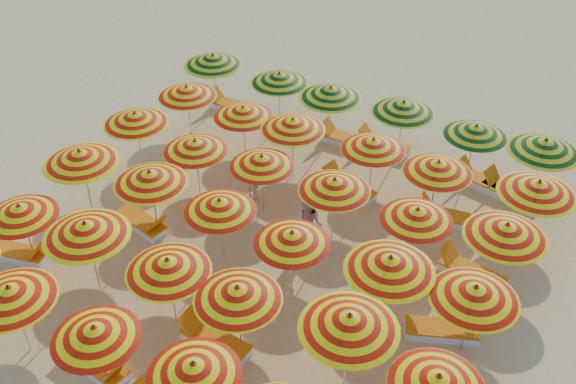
# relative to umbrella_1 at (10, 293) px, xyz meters

# --- Properties ---
(ground) EXTENTS (120.00, 120.00, 0.00)m
(ground) POSITION_rel_umbrella_1_xyz_m (3.34, 5.77, -1.85)
(ground) COLOR #ECBE69
(ground) RESTS_ON ground
(umbrella_1) EXTENTS (2.13, 2.13, 2.10)m
(umbrella_1) POSITION_rel_umbrella_1_xyz_m (0.00, 0.00, 0.00)
(umbrella_1) COLOR silver
(umbrella_1) RESTS_ON ground
(umbrella_2) EXTENTS (2.39, 2.39, 1.96)m
(umbrella_2) POSITION_rel_umbrella_1_xyz_m (2.24, 0.11, -0.13)
(umbrella_2) COLOR silver
(umbrella_2) RESTS_ON ground
(umbrella_3) EXTENTS (2.13, 2.13, 1.97)m
(umbrella_3) POSITION_rel_umbrella_1_xyz_m (4.52, 0.33, -0.11)
(umbrella_3) COLOR silver
(umbrella_3) RESTS_ON ground
(umbrella_6) EXTENTS (1.99, 1.99, 1.96)m
(umbrella_6) POSITION_rel_umbrella_1_xyz_m (-2.12, 2.21, -0.12)
(umbrella_6) COLOR silver
(umbrella_6) RESTS_ON ground
(umbrella_7) EXTENTS (2.77, 2.77, 2.23)m
(umbrella_7) POSITION_rel_umbrella_1_xyz_m (0.06, 2.27, 0.11)
(umbrella_7) COLOR silver
(umbrella_7) RESTS_ON ground
(umbrella_8) EXTENTS (2.38, 2.38, 2.09)m
(umbrella_8) POSITION_rel_umbrella_1_xyz_m (2.43, 2.31, -0.01)
(umbrella_8) COLOR silver
(umbrella_8) RESTS_ON ground
(umbrella_9) EXTENTS (2.16, 2.16, 2.08)m
(umbrella_9) POSITION_rel_umbrella_1_xyz_m (4.25, 2.34, -0.02)
(umbrella_9) COLOR silver
(umbrella_9) RESTS_ON ground
(umbrella_10) EXTENTS (2.62, 2.62, 2.23)m
(umbrella_10) POSITION_rel_umbrella_1_xyz_m (6.72, 2.64, 0.11)
(umbrella_10) COLOR silver
(umbrella_10) RESTS_ON ground
(umbrella_11) EXTENTS (2.05, 2.05, 2.01)m
(umbrella_11) POSITION_rel_umbrella_1_xyz_m (8.71, 2.25, -0.08)
(umbrella_11) COLOR silver
(umbrella_11) RESTS_ON ground
(umbrella_12) EXTENTS (2.33, 2.33, 2.23)m
(umbrella_12) POSITION_rel_umbrella_1_xyz_m (-2.22, 4.52, 0.12)
(umbrella_12) COLOR silver
(umbrella_12) RESTS_ON ground
(umbrella_13) EXTENTS (2.05, 2.05, 2.12)m
(umbrella_13) POSITION_rel_umbrella_1_xyz_m (-0.02, 4.78, 0.02)
(umbrella_13) COLOR silver
(umbrella_13) RESTS_ON ground
(umbrella_14) EXTENTS (2.30, 2.30, 1.99)m
(umbrella_14) POSITION_rel_umbrella_1_xyz_m (2.18, 4.77, -0.10)
(umbrella_14) COLOR silver
(umbrella_14) RESTS_ON ground
(umbrella_15) EXTENTS (2.24, 2.24, 1.98)m
(umbrella_15) POSITION_rel_umbrella_1_xyz_m (4.38, 4.56, -0.10)
(umbrella_15) COLOR silver
(umbrella_15) RESTS_ON ground
(umbrella_16) EXTENTS (2.55, 2.55, 2.21)m
(umbrella_16) POSITION_rel_umbrella_1_xyz_m (6.82, 4.63, 0.10)
(umbrella_16) COLOR silver
(umbrella_16) RESTS_ON ground
(umbrella_17) EXTENTS (2.53, 2.53, 2.10)m
(umbrella_17) POSITION_rel_umbrella_1_xyz_m (8.71, 4.76, 0.00)
(umbrella_17) COLOR silver
(umbrella_17) RESTS_ON ground
(umbrella_18) EXTENTS (2.66, 2.66, 2.13)m
(umbrella_18) POSITION_rel_umbrella_1_xyz_m (-2.34, 7.00, 0.03)
(umbrella_18) COLOR silver
(umbrella_18) RESTS_ON ground
(umbrella_19) EXTENTS (2.47, 2.47, 2.01)m
(umbrella_19) POSITION_rel_umbrella_1_xyz_m (0.05, 6.74, -0.08)
(umbrella_19) COLOR silver
(umbrella_19) RESTS_ON ground
(umbrella_20) EXTENTS (2.25, 2.25, 1.94)m
(umbrella_20) POSITION_rel_umbrella_1_xyz_m (2.08, 7.06, -0.13)
(umbrella_20) COLOR silver
(umbrella_20) RESTS_ON ground
(umbrella_21) EXTENTS (1.99, 1.99, 2.06)m
(umbrella_21) POSITION_rel_umbrella_1_xyz_m (4.40, 6.89, -0.04)
(umbrella_21) COLOR silver
(umbrella_21) RESTS_ON ground
(umbrella_22) EXTENTS (2.43, 2.43, 1.96)m
(umbrella_22) POSITION_rel_umbrella_1_xyz_m (6.69, 6.86, -0.13)
(umbrella_22) COLOR silver
(umbrella_22) RESTS_ON ground
(umbrella_23) EXTENTS (2.23, 2.23, 2.15)m
(umbrella_23) POSITION_rel_umbrella_1_xyz_m (8.81, 7.09, 0.04)
(umbrella_23) COLOR silver
(umbrella_23) RESTS_ON ground
(umbrella_24) EXTENTS (2.36, 2.36, 2.06)m
(umbrella_24) POSITION_rel_umbrella_1_xyz_m (-2.04, 9.23, -0.03)
(umbrella_24) COLOR silver
(umbrella_24) RESTS_ON ground
(umbrella_25) EXTENTS (2.37, 2.37, 1.99)m
(umbrella_25) POSITION_rel_umbrella_1_xyz_m (0.21, 9.08, -0.09)
(umbrella_25) COLOR silver
(umbrella_25) RESTS_ON ground
(umbrella_26) EXTENTS (2.47, 2.47, 2.11)m
(umbrella_26) POSITION_rel_umbrella_1_xyz_m (2.02, 9.00, 0.01)
(umbrella_26) COLOR silver
(umbrella_26) RESTS_ON ground
(umbrella_27) EXTENTS (2.12, 2.12, 2.01)m
(umbrella_27) POSITION_rel_umbrella_1_xyz_m (4.52, 9.26, -0.08)
(umbrella_27) COLOR silver
(umbrella_27) RESTS_ON ground
(umbrella_28) EXTENTS (2.29, 2.29, 2.04)m
(umbrella_28) POSITION_rel_umbrella_1_xyz_m (6.53, 9.00, -0.05)
(umbrella_28) COLOR silver
(umbrella_28) RESTS_ON ground
(umbrella_29) EXTENTS (2.06, 2.06, 2.18)m
(umbrella_29) POSITION_rel_umbrella_1_xyz_m (9.13, 9.16, 0.07)
(umbrella_29) COLOR silver
(umbrella_29) RESTS_ON ground
(umbrella_30) EXTENTS (2.64, 2.64, 2.23)m
(umbrella_30) POSITION_rel_umbrella_1_xyz_m (-2.41, 11.34, 0.12)
(umbrella_30) COLOR silver
(umbrella_30) RESTS_ON ground
(umbrella_31) EXTENTS (2.41, 2.41, 2.09)m
(umbrella_31) POSITION_rel_umbrella_1_xyz_m (0.18, 11.47, -0.01)
(umbrella_31) COLOR silver
(umbrella_31) RESTS_ON ground
(umbrella_32) EXTENTS (2.05, 2.05, 2.17)m
(umbrella_32) POSITION_rel_umbrella_1_xyz_m (2.20, 11.24, 0.07)
(umbrella_32) COLOR silver
(umbrella_32) RESTS_ON ground
(umbrella_33) EXTENTS (2.65, 2.65, 2.12)m
(umbrella_33) POSITION_rel_umbrella_1_xyz_m (4.57, 11.54, 0.02)
(umbrella_33) COLOR silver
(umbrella_33) RESTS_ON ground
(umbrella_34) EXTENTS (2.10, 2.10, 2.00)m
(umbrella_34) POSITION_rel_umbrella_1_xyz_m (6.91, 11.42, -0.08)
(umbrella_34) COLOR silver
(umbrella_34) RESTS_ON ground
(umbrella_35) EXTENTS (2.59, 2.59, 2.19)m
(umbrella_35) POSITION_rel_umbrella_1_xyz_m (8.89, 11.28, 0.08)
(umbrella_35) COLOR silver
(umbrella_35) RESTS_ON ground
(lounger_0) EXTENTS (1.80, 0.81, 0.69)m
(lounger_0) POSITION_rel_umbrella_1_xyz_m (1.74, 0.33, -1.69)
(lounger_0) COLOR white
(lounger_0) RESTS_ON ground
(lounger_3) EXTENTS (1.82, 0.97, 0.69)m
(lounger_3) POSITION_rel_umbrella_1_xyz_m (-2.62, 2.12, -1.69)
(lounger_3) COLOR white
(lounger_3) RESTS_ON ground
(lounger_4) EXTENTS (1.77, 0.69, 0.69)m
(lounger_4) POSITION_rel_umbrella_1_xyz_m (3.65, 2.14, -1.69)
(lounger_4) COLOR white
(lounger_4) RESTS_ON ground
(lounger_5) EXTENTS (1.82, 0.94, 0.69)m
(lounger_5) POSITION_rel_umbrella_1_xyz_m (-0.53, 4.70, -1.69)
(lounger_5) COLOR white
(lounger_5) RESTS_ON ground
(lounger_6) EXTENTS (1.82, 1.19, 0.69)m
(lounger_6) POSITION_rel_umbrella_1_xyz_m (8.20, 4.97, -1.69)
(lounger_6) COLOR white
(lounger_6) RESTS_ON ground
(lounger_7) EXTENTS (1.81, 0.87, 0.69)m
(lounger_7) POSITION_rel_umbrella_1_xyz_m (8.21, 7.19, -1.69)
(lounger_7) COLOR white
(lounger_7) RESTS_ON ground
(lounger_8) EXTENTS (1.82, 0.97, 0.69)m
(lounger_8) POSITION_rel_umbrella_1_xyz_m (3.92, 9.02, -1.69)
(lounger_8) COLOR white
(lounger_8) RESTS_ON ground
(lounger_9) EXTENTS (1.80, 0.84, 0.69)m
(lounger_9) POSITION_rel_umbrella_1_xyz_m (7.03, 9.09, -1.69)
(lounger_9) COLOR white
(lounger_9) RESTS_ON ground
(lounger_10) EXTENTS (1.75, 0.64, 0.69)m
(lounger_10) POSITION_rel_umbrella_1_xyz_m (-1.91, 11.59, -1.69)
(lounger_10) COLOR white
(lounger_10) RESTS_ON ground
(lounger_11) EXTENTS (1.73, 0.58, 0.69)m
(lounger_11) POSITION_rel_umbrella_1_xyz_m (2.70, 11.49, -1.69)
(lounger_11) COLOR white
(lounger_11) RESTS_ON ground
(lounger_12) EXTENTS (1.74, 0.59, 0.69)m
(lounger_12) POSITION_rel_umbrella_1_xyz_m (3.98, 11.73, -1.69)
(lounger_12) COLOR white
(lounger_12) RESTS_ON ground
(lounger_13) EXTENTS (1.81, 0.91, 0.69)m
(lounger_13) POSITION_rel_umbrella_1_xyz_m (7.41, 11.28, -1.69)
(lounger_13) COLOR white
(lounger_13) RESTS_ON ground
(lounger_14) EXTENTS (1.83, 1.03, 0.69)m
(lounger_14) POSITION_rel_umbrella_1_xyz_m (8.29, 11.14, -1.69)
(lounger_14) COLOR white
(lounger_14) RESTS_ON ground
(beachgoer_a) EXTENTS (0.50, 0.37, 1.27)m
(beachgoer_a) POSITION_rel_umbrella_1_xyz_m (1.51, 7.41, -1.21)
(beachgoer_a) COLOR tan
(beachgoer_a) RESTS_ON ground
(beachgoer_b) EXTENTS (0.82, 0.66, 1.58)m
(beachgoer_b) POSITION_rel_umbrella_1_xyz_m (4.01, 6.19, -1.06)
(beachgoer_b) COLOR tan
(beachgoer_b) RESTS_ON ground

